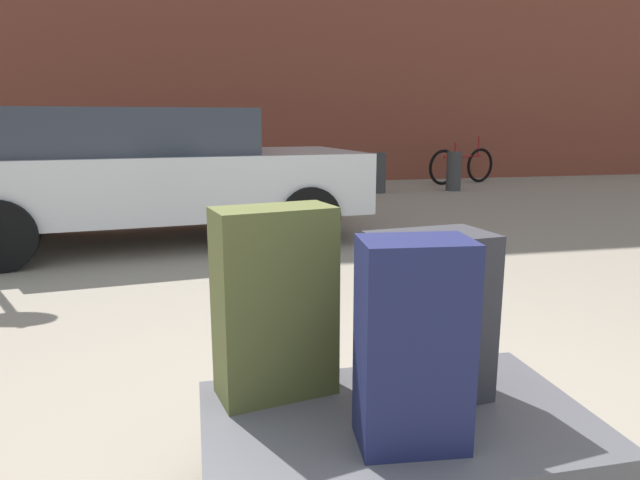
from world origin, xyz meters
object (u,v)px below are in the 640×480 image
parked_car (152,172)px  bicycle_leaning (462,166)px  luggage_cart (397,434)px  suitcase_navy_front_right (413,344)px  suitcase_charcoal_stacked_top (429,317)px  suitcase_olive_rear_right (275,303)px  bollard_kerb_near (378,173)px  bollard_kerb_mid (454,171)px

parked_car → bicycle_leaning: bearing=38.2°
luggage_cart → suitcase_navy_front_right: 0.42m
suitcase_charcoal_stacked_top → parked_car: bearing=97.1°
luggage_cart → suitcase_navy_front_right: bearing=-97.4°
suitcase_olive_rear_right → bicycle_leaning: size_ratio=0.40×
bicycle_leaning → suitcase_charcoal_stacked_top: bearing=-116.9°
suitcase_charcoal_stacked_top → luggage_cart: bearing=-149.8°
bicycle_leaning → parked_car: bearing=-141.8°
suitcase_navy_front_right → bicycle_leaning: 10.68m
parked_car → bicycle_leaning: parked_car is taller
bicycle_leaning → bollard_kerb_near: bearing=-153.3°
luggage_cart → suitcase_charcoal_stacked_top: suitcase_charcoal_stacked_top is taller
bollard_kerb_mid → suitcase_navy_front_right: bearing=-116.3°
parked_car → suitcase_charcoal_stacked_top: bearing=-75.4°
bicycle_leaning → bollard_kerb_near: (-2.19, -1.10, -0.01)m
suitcase_navy_front_right → parked_car: bearing=107.6°
luggage_cart → parked_car: parked_car is taller
suitcase_olive_rear_right → bollard_kerb_near: (3.02, 8.00, -0.32)m
luggage_cart → bollard_kerb_mid: (4.13, 8.25, 0.09)m
suitcase_olive_rear_right → suitcase_charcoal_stacked_top: bearing=-27.1°
bollard_kerb_near → bicycle_leaning: bearing=26.7°
luggage_cart → suitcase_charcoal_stacked_top: size_ratio=2.18×
bicycle_leaning → bollard_kerb_mid: bearing=-122.7°
suitcase_olive_rear_right → parked_car: size_ratio=0.15×
luggage_cart → suitcase_olive_rear_right: bearing=145.7°
luggage_cart → suitcase_charcoal_stacked_top: (0.14, 0.11, 0.37)m
suitcase_charcoal_stacked_top → bicycle_leaning: bicycle_leaning is taller
luggage_cart → bicycle_leaning: bicycle_leaning is taller
suitcase_navy_front_right → suitcase_charcoal_stacked_top: bearing=64.2°
suitcase_charcoal_stacked_top → bollard_kerb_mid: size_ratio=0.81×
luggage_cart → bollard_kerb_near: (2.65, 8.25, 0.09)m
bollard_kerb_near → bollard_kerb_mid: same height
suitcase_olive_rear_right → suitcase_navy_front_right: bearing=-61.0°
suitcase_olive_rear_right → parked_car: (-0.68, 4.46, 0.08)m
suitcase_olive_rear_right → bicycle_leaning: (5.21, 9.10, -0.31)m
suitcase_navy_front_right → bollard_kerb_near: 8.83m
suitcase_charcoal_stacked_top → parked_car: size_ratio=0.13×
luggage_cart → bollard_kerb_near: size_ratio=1.78×
luggage_cart → suitcase_olive_rear_right: size_ratio=1.91×
suitcase_charcoal_stacked_top → bicycle_leaning: (4.70, 9.24, -0.26)m
parked_car → luggage_cart: bearing=-77.4°
bicycle_leaning → bollard_kerb_mid: bicycle_leaning is taller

